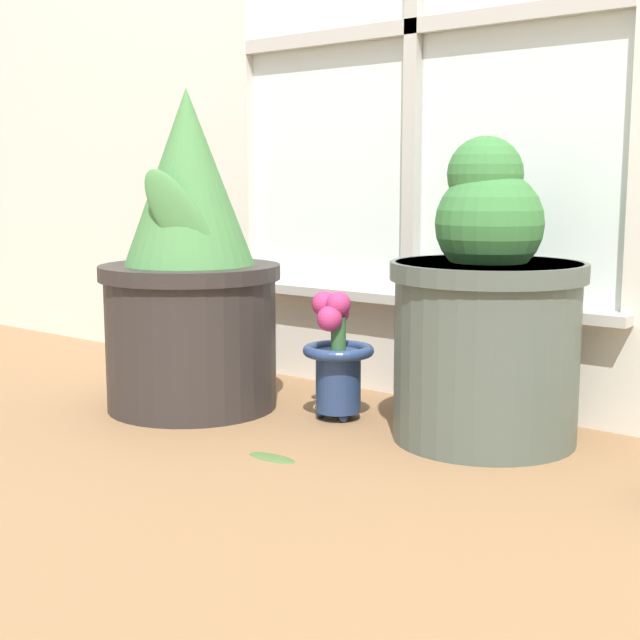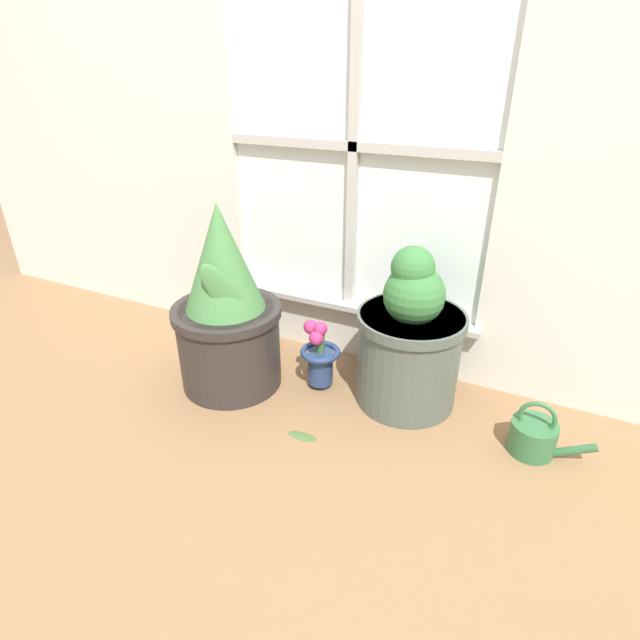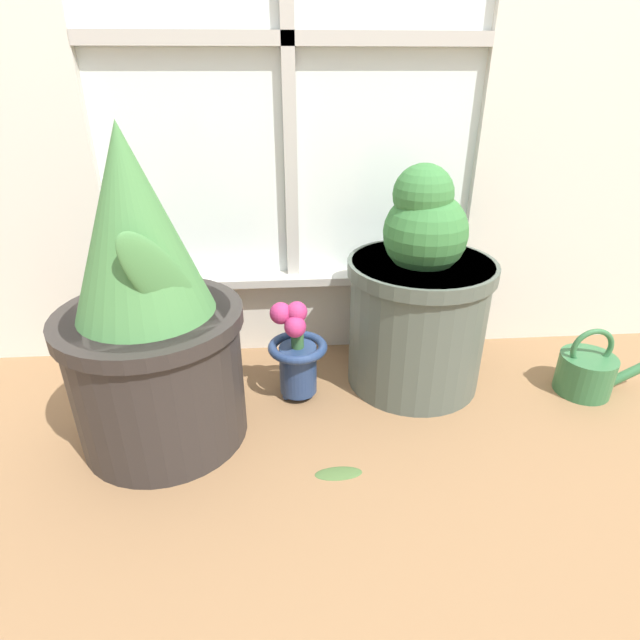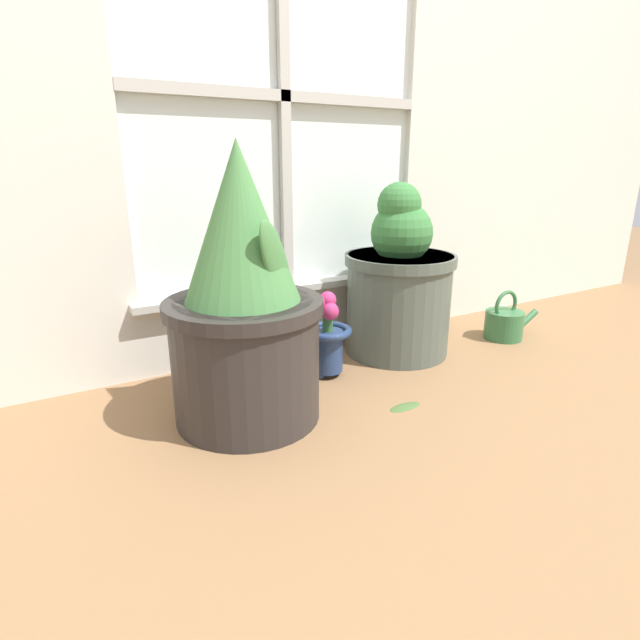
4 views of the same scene
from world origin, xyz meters
The scene contains 5 objects.
ground_plane centered at (0.00, 0.00, 0.00)m, with size 10.00×10.00×0.00m, color olive.
potted_plant_left centered at (-0.34, 0.19, 0.32)m, with size 0.42×0.42×0.74m.
potted_plant_right centered at (0.34, 0.38, 0.26)m, with size 0.40×0.40×0.62m.
flower_vase centered at (-0.01, 0.32, 0.14)m, with size 0.16×0.16×0.29m.
fallen_leaf centered at (0.08, 0.01, 0.00)m, with size 0.11×0.05×0.01m.
Camera 1 is at (1.20, -1.23, 0.53)m, focal length 50.00 mm.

